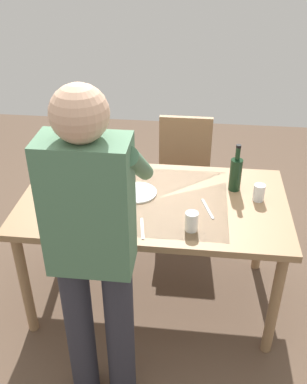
% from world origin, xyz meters
% --- Properties ---
extents(ground_plane, '(6.00, 6.00, 0.00)m').
position_xyz_m(ground_plane, '(0.00, 0.00, 0.00)').
color(ground_plane, brown).
extents(dining_table, '(1.56, 0.87, 0.77)m').
position_xyz_m(dining_table, '(0.00, 0.00, 0.69)').
color(dining_table, '#93704C').
rests_on(dining_table, ground_plane).
extents(chair_near, '(0.40, 0.40, 0.91)m').
position_xyz_m(chair_near, '(-0.14, -0.82, 0.53)').
color(chair_near, brown).
rests_on(chair_near, ground_plane).
extents(person_server, '(0.42, 0.61, 1.69)m').
position_xyz_m(person_server, '(0.18, 0.70, 0.96)').
color(person_server, '#2D2D38').
rests_on(person_server, ground_plane).
extents(wine_bottle, '(0.07, 0.07, 0.30)m').
position_xyz_m(wine_bottle, '(-0.47, -0.17, 0.88)').
color(wine_bottle, black).
rests_on(wine_bottle, dining_table).
extents(wine_glass_left, '(0.07, 0.07, 0.15)m').
position_xyz_m(wine_glass_left, '(0.44, 0.33, 0.88)').
color(wine_glass_left, white).
rests_on(wine_glass_left, dining_table).
extents(water_cup_near_left, '(0.07, 0.07, 0.10)m').
position_xyz_m(water_cup_near_left, '(-0.61, -0.06, 0.82)').
color(water_cup_near_left, silver).
rests_on(water_cup_near_left, dining_table).
extents(water_cup_near_right, '(0.07, 0.07, 0.11)m').
position_xyz_m(water_cup_near_right, '(-0.23, 0.27, 0.83)').
color(water_cup_near_right, silver).
rests_on(water_cup_near_right, dining_table).
extents(water_cup_far_left, '(0.07, 0.07, 0.09)m').
position_xyz_m(water_cup_far_left, '(0.51, 0.24, 0.81)').
color(water_cup_far_left, silver).
rests_on(water_cup_far_left, dining_table).
extents(serving_bowl_pasta, '(0.30, 0.30, 0.07)m').
position_xyz_m(serving_bowl_pasta, '(0.48, -0.15, 0.81)').
color(serving_bowl_pasta, silver).
rests_on(serving_bowl_pasta, dining_table).
extents(dinner_plate_near, '(0.23, 0.23, 0.01)m').
position_xyz_m(dinner_plate_near, '(0.10, -0.05, 0.78)').
color(dinner_plate_near, silver).
rests_on(dinner_plate_near, dining_table).
extents(table_knife, '(0.07, 0.19, 0.00)m').
position_xyz_m(table_knife, '(-0.32, 0.07, 0.77)').
color(table_knife, silver).
rests_on(table_knife, dining_table).
extents(table_fork, '(0.04, 0.18, 0.00)m').
position_xyz_m(table_fork, '(0.03, 0.29, 0.77)').
color(table_fork, silver).
rests_on(table_fork, dining_table).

